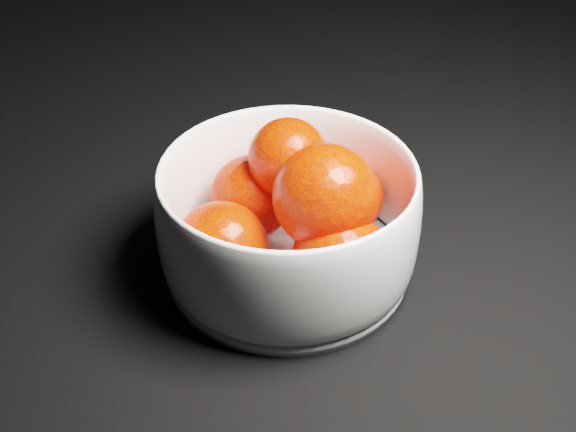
{
  "coord_description": "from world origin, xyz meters",
  "views": [
    {
      "loc": [
        -0.24,
        -0.74,
        0.42
      ],
      "look_at": [
        -0.19,
        -0.25,
        0.05
      ],
      "focal_mm": 50.0,
      "sensor_mm": 36.0,
      "label": 1
    }
  ],
  "objects": [
    {
      "name": "ground",
      "position": [
        0.0,
        0.0,
        0.0
      ],
      "size": [
        3.0,
        3.0,
        0.0
      ],
      "primitive_type": "cube",
      "color": "black",
      "rests_on": "ground"
    },
    {
      "name": "orange_pile",
      "position": [
        -0.19,
        -0.25,
        0.06
      ],
      "size": [
        0.17,
        0.16,
        0.12
      ],
      "color": "#FF1E02",
      "rests_on": "bowl"
    },
    {
      "name": "bowl",
      "position": [
        -0.19,
        -0.25,
        0.05
      ],
      "size": [
        0.2,
        0.2,
        0.1
      ],
      "rotation": [
        0.0,
        0.0,
        0.32
      ],
      "color": "white",
      "rests_on": "ground"
    }
  ]
}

